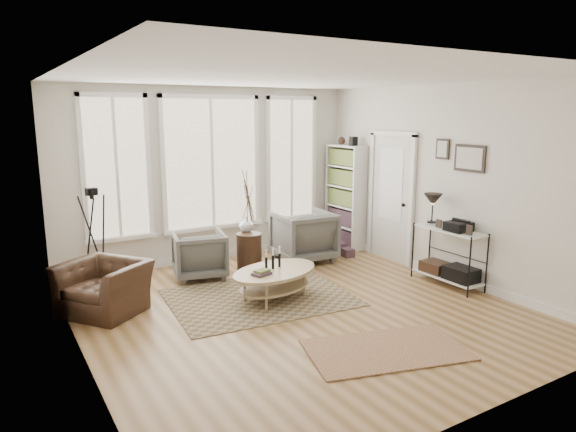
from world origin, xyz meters
TOP-DOWN VIEW (x-y plane):
  - room at (0.02, 0.03)m, footprint 5.50×5.54m
  - bay_window at (0.00, 2.71)m, footprint 4.14×0.12m
  - door at (2.57, 1.15)m, footprint 0.09×1.06m
  - bookcase at (2.44, 2.23)m, footprint 0.31×0.85m
  - low_shelf at (2.38, -0.30)m, footprint 0.38×1.08m
  - wall_art at (2.58, -0.27)m, footprint 0.04×0.88m
  - rug_main at (-0.23, 0.63)m, footprint 2.55×2.02m
  - rug_runner at (0.17, -1.46)m, footprint 1.86×1.35m
  - coffee_table at (-0.08, 0.48)m, footprint 1.48×1.14m
  - armchair_left at (-0.59, 1.91)m, footprint 0.91×0.93m
  - armchair_right at (1.26, 1.84)m, footprint 0.98×1.01m
  - side_table at (0.23, 1.84)m, footprint 0.40×0.40m
  - vase at (0.27, 2.01)m, footprint 0.29×0.29m
  - accent_chair at (-2.14, 1.22)m, footprint 1.30×1.28m
  - tripod_camera at (-2.03, 2.19)m, footprint 0.51×0.51m
  - book_stack_near at (2.05, 1.93)m, footprint 0.25×0.31m
  - book_stack_far at (2.05, 1.64)m, footprint 0.20×0.24m

SIDE VIEW (x-z plane):
  - rug_main at x=-0.23m, z-range 0.00..0.01m
  - rug_runner at x=0.17m, z-range 0.01..0.02m
  - book_stack_far at x=2.05m, z-range 0.00..0.14m
  - book_stack_near at x=2.05m, z-range 0.00..0.19m
  - accent_chair at x=-2.14m, z-range 0.00..0.64m
  - coffee_table at x=-0.08m, z-range 0.02..0.62m
  - armchair_left at x=-0.59m, z-range 0.00..0.71m
  - armchair_right at x=1.26m, z-range 0.00..0.85m
  - low_shelf at x=2.38m, z-range -0.14..1.16m
  - tripod_camera at x=-2.03m, z-range -0.06..1.40m
  - vase at x=0.27m, z-range 0.60..0.84m
  - side_table at x=0.23m, z-range -0.03..1.64m
  - bookcase at x=2.44m, z-range -0.07..1.99m
  - door at x=2.57m, z-range 0.01..2.23m
  - room at x=0.02m, z-range -0.02..2.88m
  - bay_window at x=0.00m, z-range 0.49..2.73m
  - wall_art at x=2.58m, z-range 1.66..2.10m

